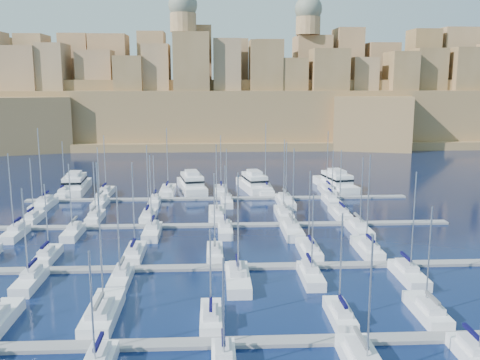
{
  "coord_description": "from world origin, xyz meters",
  "views": [
    {
      "loc": [
        -1.13,
        -83.68,
        26.27
      ],
      "look_at": [
        3.48,
        6.0,
        9.28
      ],
      "focal_mm": 40.0,
      "sensor_mm": 36.0,
      "label": 1
    }
  ],
  "objects": [
    {
      "name": "pontoon_far",
      "position": [
        0.0,
        32.0,
        0.2
      ],
      "size": [
        84.0,
        2.0,
        0.4
      ],
      "primitive_type": "cube",
      "color": "slate",
      "rests_on": "ground"
    },
    {
      "name": "sailboat_36",
      "position": [
        -34.9,
        36.79,
        0.73
      ],
      "size": [
        2.34,
        7.79,
        12.84
      ],
      "color": "white",
      "rests_on": "ground"
    },
    {
      "name": "sailboat_5",
      "position": [
        22.75,
        -28.74,
        0.73
      ],
      "size": [
        2.62,
        8.74,
        12.93
      ],
      "color": "white",
      "rests_on": "ground"
    },
    {
      "name": "fortified_city",
      "position": [
        -0.19,
        155.26,
        14.74
      ],
      "size": [
        460.0,
        108.95,
        59.52
      ],
      "color": "brown",
      "rests_on": "ground"
    },
    {
      "name": "sailboat_39",
      "position": [
        0.68,
        37.72,
        0.75
      ],
      "size": [
        2.9,
        9.68,
        13.94
      ],
      "color": "white",
      "rests_on": "ground"
    },
    {
      "name": "sailboat_2",
      "position": [
        -13.5,
        -27.62,
        0.79
      ],
      "size": [
        3.31,
        11.02,
        17.87
      ],
      "color": "white",
      "rests_on": "ground"
    },
    {
      "name": "sailboat_31",
      "position": [
        -24.91,
        4.95,
        0.73
      ],
      "size": [
        2.49,
        8.32,
        12.86
      ],
      "color": "white",
      "rests_on": "ground"
    },
    {
      "name": "ground",
      "position": [
        0.0,
        0.0,
        0.0
      ],
      "size": [
        600.0,
        600.0,
        0.0
      ],
      "primitive_type": "plane",
      "color": "black",
      "rests_on": "ground"
    },
    {
      "name": "sailboat_28",
      "position": [
        12.45,
        15.67,
        0.76
      ],
      "size": [
        2.87,
        9.58,
        15.35
      ],
      "color": "white",
      "rests_on": "ground"
    },
    {
      "name": "pontoon_mid_near",
      "position": [
        0.0,
        -12.0,
        0.2
      ],
      "size": [
        84.0,
        2.0,
        0.4
      ],
      "primitive_type": "cube",
      "color": "slate",
      "rests_on": "ground"
    },
    {
      "name": "motor_yacht_d",
      "position": [
        28.55,
        41.78,
        1.73
      ],
      "size": [
        8.03,
        17.86,
        5.25
      ],
      "color": "white",
      "rests_on": "ground"
    },
    {
      "name": "sailboat_41",
      "position": [
        25.51,
        37.49,
        0.75
      ],
      "size": [
        2.76,
        9.22,
        14.77
      ],
      "color": "white",
      "rests_on": "ground"
    },
    {
      "name": "sailboat_4",
      "position": [
        12.72,
        -29.23,
        0.72
      ],
      "size": [
        2.33,
        7.75,
        12.47
      ],
      "color": "white",
      "rests_on": "ground"
    },
    {
      "name": "sailboat_11",
      "position": [
        23.26,
        -38.89,
        0.73
      ],
      "size": [
        2.4,
        8.0,
        12.84
      ],
      "color": "white",
      "rests_on": "ground"
    },
    {
      "name": "sailboat_47",
      "position": [
        24.11,
        26.74,
        0.72
      ],
      "size": [
        2.62,
        8.73,
        11.93
      ],
      "color": "white",
      "rests_on": "ground"
    },
    {
      "name": "sailboat_38",
      "position": [
        -11.65,
        38.21,
        0.77
      ],
      "size": [
        3.2,
        10.67,
        15.59
      ],
      "color": "white",
      "rests_on": "ground"
    },
    {
      "name": "sailboat_21",
      "position": [
        1.96,
        -17.97,
        0.76
      ],
      "size": [
        3.05,
        10.18,
        15.2
      ],
      "color": "white",
      "rests_on": "ground"
    },
    {
      "name": "sailboat_42",
      "position": [
        -36.17,
        25.79,
        0.78
      ],
      "size": [
        3.2,
        10.68,
        16.95
      ],
      "color": "white",
      "rests_on": "ground"
    },
    {
      "name": "motor_yacht_b",
      "position": [
        -6.21,
        41.59,
        1.73
      ],
      "size": [
        8.03,
        17.46,
        5.25
      ],
      "color": "white",
      "rests_on": "ground"
    },
    {
      "name": "sailboat_24",
      "position": [
        -34.77,
        14.71,
        0.72
      ],
      "size": [
        2.29,
        7.62,
        12.28
      ],
      "color": "white",
      "rests_on": "ground"
    },
    {
      "name": "sailboat_13",
      "position": [
        -25.54,
        -7.16,
        0.71
      ],
      "size": [
        2.37,
        7.89,
        11.66
      ],
      "color": "white",
      "rests_on": "ground"
    },
    {
      "name": "sailboat_26",
      "position": [
        -13.44,
        15.16,
        0.75
      ],
      "size": [
        2.56,
        8.53,
        14.54
      ],
      "color": "white",
      "rests_on": "ground"
    },
    {
      "name": "sailboat_23",
      "position": [
        24.74,
        -17.48,
        0.75
      ],
      "size": [
        2.76,
        9.18,
        14.99
      ],
      "color": "white",
      "rests_on": "ground"
    },
    {
      "name": "sailboat_25",
      "position": [
        -23.35,
        14.93,
        0.71
      ],
      "size": [
        2.42,
        8.07,
        11.46
      ],
      "color": "white",
      "rests_on": "ground"
    },
    {
      "name": "motor_yacht_a",
      "position": [
        -33.58,
        41.51,
        1.73
      ],
      "size": [
        6.13,
        16.99,
        5.25
      ],
      "color": "white",
      "rests_on": "ground"
    },
    {
      "name": "motor_yacht_c",
      "position": [
        8.62,
        41.29,
        1.73
      ],
      "size": [
        7.8,
        16.83,
        5.25
      ],
      "color": "white",
      "rests_on": "ground"
    },
    {
      "name": "sailboat_29",
      "position": [
        23.37,
        15.54,
        0.74
      ],
      "size": [
        2.79,
        9.3,
        13.31
      ],
      "color": "white",
      "rests_on": "ground"
    },
    {
      "name": "sailboat_22",
      "position": [
        11.67,
        -17.11,
        0.72
      ],
      "size": [
        2.53,
        8.43,
        12.05
      ],
      "color": "white",
      "rests_on": "ground"
    },
    {
      "name": "sailboat_30",
      "position": [
        -34.54,
        4.89,
        0.75
      ],
      "size": [
        2.53,
        8.43,
        14.68
      ],
      "color": "white",
      "rests_on": "ground"
    },
    {
      "name": "sailboat_16",
      "position": [
        13.36,
        -6.52,
        0.74
      ],
      "size": [
        2.76,
        9.2,
        13.12
      ],
      "color": "white",
      "rests_on": "ground"
    },
    {
      "name": "sailboat_44",
      "position": [
        -13.53,
        27.35,
        0.7
      ],
      "size": [
        2.25,
        7.49,
        10.98
      ],
      "color": "white",
      "rests_on": "ground"
    },
    {
      "name": "sailboat_32",
      "position": [
        -11.57,
        4.64,
        0.74
      ],
      "size": [
        2.69,
        8.96,
        14.26
      ],
      "color": "white",
      "rests_on": "ground"
    },
    {
      "name": "sailboat_14",
      "position": [
        -12.93,
        -6.8,
        0.75
      ],
      "size": [
        2.58,
        8.62,
        14.69
      ],
      "color": "white",
      "rests_on": "ground"
    },
    {
      "name": "sailboat_3",
      "position": [
        -1.51,
        -29.21,
        0.7
      ],
      "size": [
        2.34,
        7.79,
        10.86
      ],
      "color": "white",
      "rests_on": "ground"
    },
    {
      "name": "sailboat_33",
      "position": [
        0.87,
        5.0,
        0.72
      ],
      "size": [
        2.46,
        8.2,
        12.35
      ],
      "color": "white",
      "rests_on": "ground"
    },
    {
      "name": "sailboat_17",
      "position": [
        22.4,
        -6.33,
        0.76
      ],
      "size": [
        2.87,
        9.57,
        15.47
      ],
      "color": "white",
      "rests_on": "ground"
    },
    {
      "name": "sailboat_19",
      "position": [
        -24.84,
        -17.15,
        0.73
      ],
      "size": [
        2.55,
        8.51,
        13.28
      ],
      "color": "white",
      "rests_on": "ground"
    },
    {
      "name": "sailboat_35",
      "position": [
        24.04,
        4.33,
        0.74
      ],
      "size": [
        2.87,
        9.57,
        13.62
      ],
      "color": "white",
      "rests_on": "ground"
    },
    {
      "name": "sailboat_37",
      "position": [
        -25.74,
        37.41,
        0.74
      ],
      "size": [
        2.71,
        9.04,
        14.07
      ],
      "color": "white",
      "rests_on": "ground"
    },
    {
      "name": "pontoon_near",
      "position": [
        0.0,
        -34.0,
        0.2
      ],
      "size": [
        84.0,
        2.0,
        0.4
      ],
      "primitive_type": "cube",
      "color": "slate",
      "rests_on": "ground"
    },
    {
      "name": "sailboat_43",
      "position": [
        -24.8,
        26.84,
        0.73
      ],
      "size": [
        2.56,
        8.53,
        12.84
      ],
      "color": "white",
      "rests_on": "ground"
    },
    {
      "name": "sailboat_20",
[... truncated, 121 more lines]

